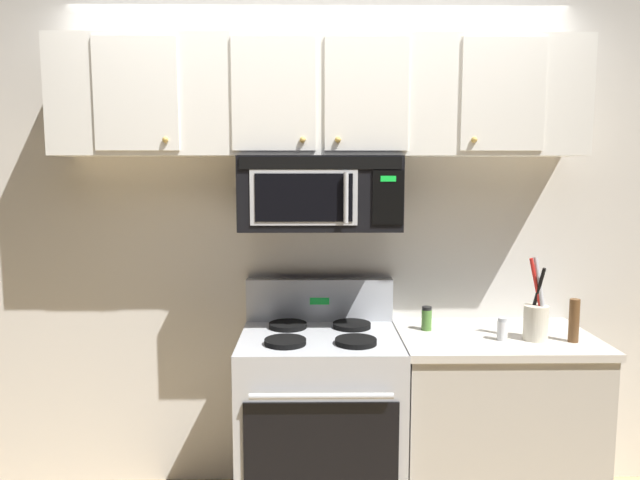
% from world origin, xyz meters
% --- Properties ---
extents(back_wall, '(5.20, 0.10, 2.70)m').
position_xyz_m(back_wall, '(0.00, 0.79, 1.35)').
color(back_wall, silver).
rests_on(back_wall, ground_plane).
extents(stove_range, '(0.76, 0.69, 1.12)m').
position_xyz_m(stove_range, '(0.00, 0.42, 0.47)').
color(stove_range, '#B7BABF').
rests_on(stove_range, ground_plane).
extents(over_range_microwave, '(0.76, 0.43, 0.35)m').
position_xyz_m(over_range_microwave, '(-0.00, 0.54, 1.58)').
color(over_range_microwave, black).
extents(upper_cabinets, '(2.50, 0.36, 0.55)m').
position_xyz_m(upper_cabinets, '(-0.00, 0.57, 2.02)').
color(upper_cabinets, white).
extents(counter_segment, '(0.93, 0.65, 0.90)m').
position_xyz_m(counter_segment, '(0.84, 0.43, 0.45)').
color(counter_segment, '#BCB7AD').
rests_on(counter_segment, ground_plane).
extents(utensil_crock_cream, '(0.11, 0.11, 0.39)m').
position_xyz_m(utensil_crock_cream, '(1.00, 0.34, 1.00)').
color(utensil_crock_cream, beige).
rests_on(utensil_crock_cream, counter_segment).
extents(salt_shaker, '(0.05, 0.05, 0.11)m').
position_xyz_m(salt_shaker, '(0.84, 0.33, 0.95)').
color(salt_shaker, white).
rests_on(salt_shaker, counter_segment).
extents(pepper_mill, '(0.05, 0.05, 0.20)m').
position_xyz_m(pepper_mill, '(1.16, 0.30, 1.00)').
color(pepper_mill, brown).
rests_on(pepper_mill, counter_segment).
extents(spice_jar, '(0.05, 0.05, 0.12)m').
position_xyz_m(spice_jar, '(0.52, 0.51, 0.96)').
color(spice_jar, '#4C7F33').
rests_on(spice_jar, counter_segment).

